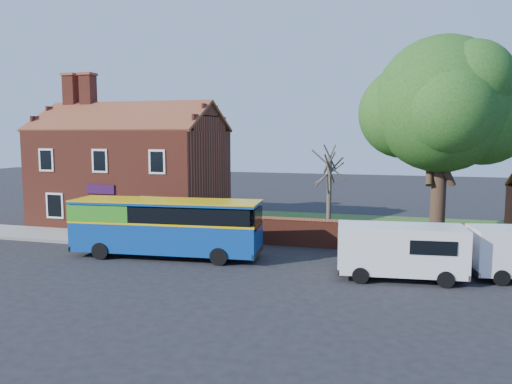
% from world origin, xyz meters
% --- Properties ---
extents(ground, '(120.00, 120.00, 0.00)m').
position_xyz_m(ground, '(0.00, 0.00, 0.00)').
color(ground, black).
rests_on(ground, ground).
extents(pavement, '(18.00, 3.50, 0.12)m').
position_xyz_m(pavement, '(-7.00, 5.75, 0.06)').
color(pavement, gray).
rests_on(pavement, ground).
extents(kerb, '(18.00, 0.15, 0.14)m').
position_xyz_m(kerb, '(-7.00, 4.00, 0.07)').
color(kerb, slate).
rests_on(kerb, ground).
extents(grass_strip, '(26.00, 12.00, 0.04)m').
position_xyz_m(grass_strip, '(13.00, 13.00, 0.02)').
color(grass_strip, '#426B28').
rests_on(grass_strip, ground).
extents(shop_building, '(12.30, 8.13, 10.50)m').
position_xyz_m(shop_building, '(-7.02, 11.50, 3.41)').
color(shop_building, maroon).
rests_on(shop_building, ground).
extents(boundary_wall, '(22.00, 0.38, 1.60)m').
position_xyz_m(boundary_wall, '(13.00, 7.00, 0.81)').
color(boundary_wall, maroon).
rests_on(boundary_wall, ground).
extents(bus, '(9.83, 3.30, 2.94)m').
position_xyz_m(bus, '(-0.45, 2.72, 1.67)').
color(bus, '#0D3F94').
rests_on(bus, ground).
extents(van_near, '(5.55, 2.70, 2.35)m').
position_xyz_m(van_near, '(11.40, 1.95, 1.32)').
color(van_near, white).
rests_on(van_near, ground).
extents(large_tree, '(9.62, 7.61, 11.73)m').
position_xyz_m(large_tree, '(13.52, 10.14, 7.68)').
color(large_tree, black).
rests_on(large_tree, ground).
extents(bare_tree, '(2.02, 2.40, 5.38)m').
position_xyz_m(bare_tree, '(7.24, 9.63, 2.76)').
color(bare_tree, '#4C4238').
rests_on(bare_tree, ground).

